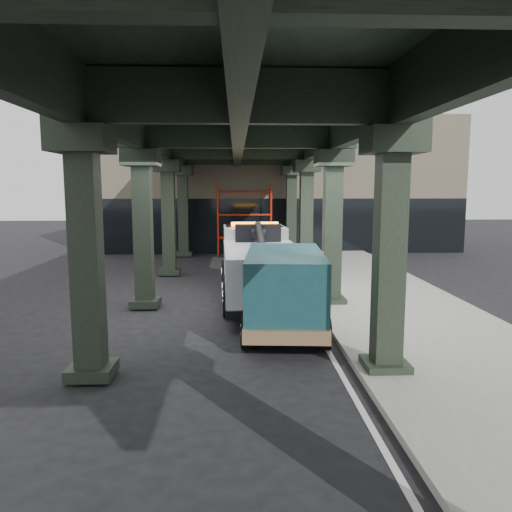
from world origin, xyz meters
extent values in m
plane|color=black|center=(0.00, 0.00, 0.00)|extent=(90.00, 90.00, 0.00)
cube|color=gray|center=(4.50, 2.00, 0.07)|extent=(5.00, 40.00, 0.15)
cube|color=silver|center=(1.70, 2.00, 0.01)|extent=(0.12, 38.00, 0.01)
cube|color=black|center=(2.60, -4.00, 2.50)|extent=(0.55, 0.55, 5.00)
cube|color=black|center=(2.60, -4.00, 4.75)|extent=(1.10, 1.10, 0.50)
cube|color=black|center=(2.60, -4.00, 0.18)|extent=(0.90, 0.90, 0.24)
cube|color=black|center=(2.60, 2.00, 2.50)|extent=(0.55, 0.55, 5.00)
cube|color=black|center=(2.60, 2.00, 4.75)|extent=(1.10, 1.10, 0.50)
cube|color=black|center=(2.60, 2.00, 0.18)|extent=(0.90, 0.90, 0.24)
cube|color=black|center=(2.60, 8.00, 2.50)|extent=(0.55, 0.55, 5.00)
cube|color=black|center=(2.60, 8.00, 4.75)|extent=(1.10, 1.10, 0.50)
cube|color=black|center=(2.60, 8.00, 0.18)|extent=(0.90, 0.90, 0.24)
cube|color=black|center=(2.60, 14.00, 2.50)|extent=(0.55, 0.55, 5.00)
cube|color=black|center=(2.60, 14.00, 4.75)|extent=(1.10, 1.10, 0.50)
cube|color=black|center=(2.60, 14.00, 0.18)|extent=(0.90, 0.90, 0.24)
cube|color=black|center=(-3.40, -4.00, 2.50)|extent=(0.55, 0.55, 5.00)
cube|color=black|center=(-3.40, -4.00, 4.75)|extent=(1.10, 1.10, 0.50)
cube|color=black|center=(-3.40, -4.00, 0.18)|extent=(0.90, 0.90, 0.24)
cube|color=black|center=(-3.40, 2.00, 2.50)|extent=(0.55, 0.55, 5.00)
cube|color=black|center=(-3.40, 2.00, 4.75)|extent=(1.10, 1.10, 0.50)
cube|color=black|center=(-3.40, 2.00, 0.18)|extent=(0.90, 0.90, 0.24)
cube|color=black|center=(-3.40, 8.00, 2.50)|extent=(0.55, 0.55, 5.00)
cube|color=black|center=(-3.40, 8.00, 4.75)|extent=(1.10, 1.10, 0.50)
cube|color=black|center=(-3.40, 8.00, 0.18)|extent=(0.90, 0.90, 0.24)
cube|color=black|center=(-3.40, 14.00, 2.50)|extent=(0.55, 0.55, 5.00)
cube|color=black|center=(-3.40, 14.00, 4.75)|extent=(1.10, 1.10, 0.50)
cube|color=black|center=(-3.40, 14.00, 0.18)|extent=(0.90, 0.90, 0.24)
cube|color=black|center=(2.60, 2.00, 5.55)|extent=(0.35, 32.00, 1.10)
cube|color=black|center=(-3.40, 2.00, 5.55)|extent=(0.35, 32.00, 1.10)
cube|color=black|center=(-0.40, 2.00, 5.55)|extent=(0.35, 32.00, 1.10)
cube|color=black|center=(-0.40, 2.00, 6.25)|extent=(7.40, 32.00, 0.30)
cube|color=#C6B793|center=(2.00, 20.00, 4.00)|extent=(22.00, 10.00, 8.00)
cylinder|color=red|center=(-1.50, 14.90, 2.00)|extent=(0.08, 0.08, 4.00)
cylinder|color=red|center=(-1.50, 14.10, 2.00)|extent=(0.08, 0.08, 4.00)
cylinder|color=red|center=(1.50, 14.90, 2.00)|extent=(0.08, 0.08, 4.00)
cylinder|color=red|center=(1.50, 14.10, 2.00)|extent=(0.08, 0.08, 4.00)
cylinder|color=red|center=(0.00, 14.90, 1.00)|extent=(3.00, 0.08, 0.08)
cylinder|color=red|center=(0.00, 14.90, 2.30)|extent=(3.00, 0.08, 0.08)
cylinder|color=red|center=(0.00, 14.90, 3.60)|extent=(3.00, 0.08, 0.08)
cube|color=black|center=(0.30, 2.50, 0.68)|extent=(1.23, 7.32, 0.24)
cube|color=silver|center=(0.21, 4.98, 1.51)|extent=(2.37, 2.41, 1.75)
cube|color=silver|center=(0.18, 6.00, 1.02)|extent=(2.31, 0.76, 0.88)
cube|color=black|center=(0.21, 5.22, 1.99)|extent=(2.18, 1.34, 0.83)
cube|color=silver|center=(0.34, 1.38, 1.31)|extent=(2.50, 4.94, 1.36)
cube|color=orange|center=(0.22, 4.78, 2.48)|extent=(1.76, 0.33, 0.16)
cube|color=black|center=(0.27, 3.33, 2.28)|extent=(1.58, 0.64, 0.58)
cylinder|color=black|center=(0.33, 1.58, 2.04)|extent=(0.35, 3.41, 1.30)
cube|color=black|center=(0.43, -1.10, 0.34)|extent=(0.34, 1.37, 0.18)
cube|color=black|center=(0.45, -1.78, 0.29)|extent=(1.56, 0.30, 0.18)
cylinder|color=black|center=(-0.87, 5.23, 0.53)|extent=(0.38, 1.08, 1.07)
cylinder|color=silver|center=(-0.87, 5.23, 0.53)|extent=(0.40, 0.60, 0.59)
cylinder|color=black|center=(1.27, 5.31, 0.53)|extent=(0.38, 1.08, 1.07)
cylinder|color=silver|center=(1.27, 5.31, 0.53)|extent=(0.40, 0.60, 0.59)
cylinder|color=black|center=(-0.75, 2.02, 0.53)|extent=(0.38, 1.08, 1.07)
cylinder|color=silver|center=(-0.75, 2.02, 0.53)|extent=(0.40, 0.60, 0.59)
cylinder|color=black|center=(1.39, 2.10, 0.53)|extent=(0.38, 1.08, 1.07)
cylinder|color=silver|center=(1.39, 2.10, 0.53)|extent=(0.40, 0.60, 0.59)
cylinder|color=black|center=(-0.71, 0.76, 0.53)|extent=(0.38, 1.08, 1.07)
cylinder|color=silver|center=(-0.71, 0.76, 0.53)|extent=(0.40, 0.60, 0.59)
cylinder|color=black|center=(1.43, 0.84, 0.53)|extent=(0.38, 1.08, 1.07)
cylinder|color=silver|center=(1.43, 0.84, 0.53)|extent=(0.40, 0.60, 0.59)
cube|color=#133E46|center=(0.99, 1.69, 0.89)|extent=(1.98, 1.16, 0.84)
cube|color=#133E46|center=(0.81, -0.87, 1.26)|extent=(2.26, 4.33, 1.82)
cube|color=olive|center=(0.83, -0.50, 0.51)|extent=(2.37, 5.35, 0.33)
cube|color=black|center=(0.97, 1.31, 1.63)|extent=(1.84, 0.53, 0.78)
cube|color=black|center=(0.83, -0.59, 1.72)|extent=(2.23, 3.49, 0.51)
cube|color=silver|center=(1.03, 2.18, 0.51)|extent=(1.87, 0.25, 0.28)
cylinder|color=black|center=(0.06, 1.71, 0.39)|extent=(0.32, 0.80, 0.78)
cylinder|color=silver|center=(0.06, 1.71, 0.39)|extent=(0.33, 0.45, 0.43)
cylinder|color=black|center=(1.92, 1.57, 0.39)|extent=(0.32, 0.80, 0.78)
cylinder|color=silver|center=(1.92, 1.57, 0.39)|extent=(0.33, 0.45, 0.43)
cylinder|color=black|center=(-0.23, -2.20, 0.39)|extent=(0.32, 0.80, 0.78)
cylinder|color=silver|center=(-0.23, -2.20, 0.39)|extent=(0.33, 0.45, 0.43)
cylinder|color=black|center=(1.63, -2.33, 0.39)|extent=(0.32, 0.80, 0.78)
cylinder|color=silver|center=(1.63, -2.33, 0.39)|extent=(0.33, 0.45, 0.43)
camera|label=1|loc=(-0.46, -13.79, 3.85)|focal=35.00mm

